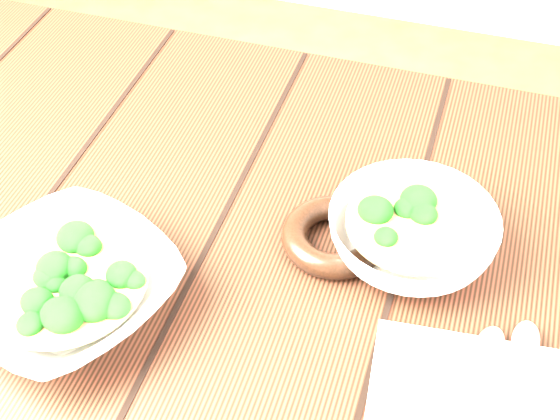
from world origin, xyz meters
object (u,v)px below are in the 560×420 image
at_px(table, 225,331).
at_px(soup_bowl_front, 65,287).
at_px(trivet, 334,236).
at_px(napkin, 481,415).
at_px(soup_bowl_back, 412,233).

distance_m(table, soup_bowl_front, 0.21).
xyz_separation_m(table, soup_bowl_front, (-0.12, -0.10, 0.15)).
distance_m(trivet, napkin, 0.24).
bearing_deg(napkin, trivet, 131.85).
bearing_deg(soup_bowl_front, napkin, -0.85).
relative_size(table, soup_bowl_back, 5.52).
relative_size(soup_bowl_front, trivet, 2.41).
distance_m(soup_bowl_front, soup_bowl_back, 0.35).
bearing_deg(table, napkin, -19.67).
bearing_deg(table, trivet, 29.40).
bearing_deg(napkin, soup_bowl_back, 113.42).
bearing_deg(trivet, soup_bowl_front, -145.95).
bearing_deg(soup_bowl_back, soup_bowl_front, -151.26).
height_order(table, soup_bowl_back, soup_bowl_back).
relative_size(table, soup_bowl_front, 4.43).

